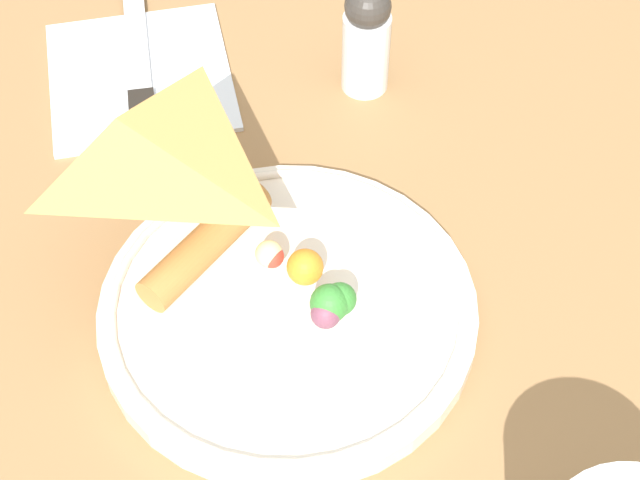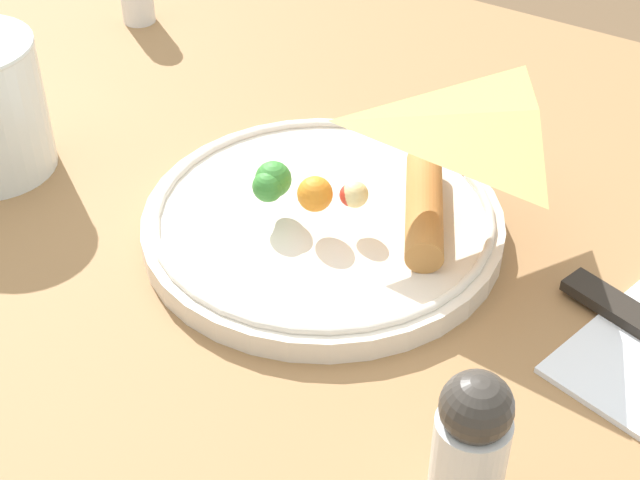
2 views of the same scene
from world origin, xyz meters
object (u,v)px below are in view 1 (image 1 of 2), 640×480
object	(u,v)px
plate_pizza	(285,303)
butter_knife	(140,81)
dining_table	(352,405)
napkin_folded	(140,76)
pepper_shaker	(366,38)

from	to	relation	value
plate_pizza	butter_knife	xyz separation A→B (m)	(0.24, 0.01, -0.01)
dining_table	plate_pizza	distance (m)	0.13
napkin_folded	pepper_shaker	distance (m)	0.18
napkin_folded	butter_knife	bearing A→B (deg)	162.96
plate_pizza	butter_knife	world-z (taller)	plate_pizza
napkin_folded	dining_table	bearing A→B (deg)	-170.96
butter_knife	pepper_shaker	world-z (taller)	pepper_shaker
napkin_folded	pepper_shaker	world-z (taller)	pepper_shaker
pepper_shaker	napkin_folded	bearing A→B (deg)	60.72
dining_table	pepper_shaker	distance (m)	0.27
plate_pizza	napkin_folded	size ratio (longest dim) A/B	1.31
pepper_shaker	dining_table	bearing A→B (deg)	150.39
dining_table	pepper_shaker	size ratio (longest dim) A/B	10.49
plate_pizza	pepper_shaker	xyz separation A→B (m)	(0.17, -0.15, 0.03)
dining_table	napkin_folded	size ratio (longest dim) A/B	5.33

